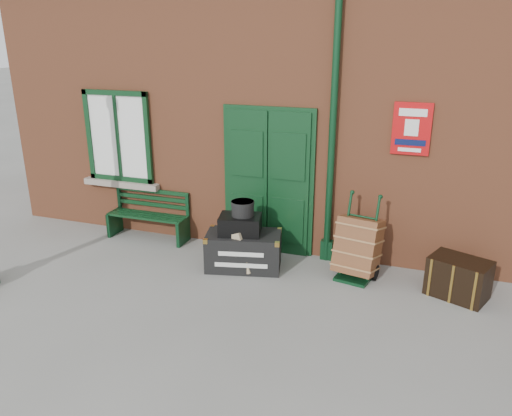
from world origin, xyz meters
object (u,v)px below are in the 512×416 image
at_px(houdini_trunk, 244,251).
at_px(dark_trunk, 459,278).
at_px(bench, 149,213).
at_px(porter_trolley, 358,247).

xyz_separation_m(houdini_trunk, dark_trunk, (2.93, 0.12, -0.01)).
distance_m(houdini_trunk, dark_trunk, 2.93).
xyz_separation_m(bench, houdini_trunk, (1.89, -0.57, -0.15)).
distance_m(bench, houdini_trunk, 1.98).
xyz_separation_m(porter_trolley, dark_trunk, (1.33, -0.14, -0.19)).
relative_size(bench, houdini_trunk, 1.27).
bearing_deg(porter_trolley, dark_trunk, 5.30).
bearing_deg(dark_trunk, porter_trolley, -163.42).
height_order(bench, houdini_trunk, bench).
relative_size(porter_trolley, dark_trunk, 1.61).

